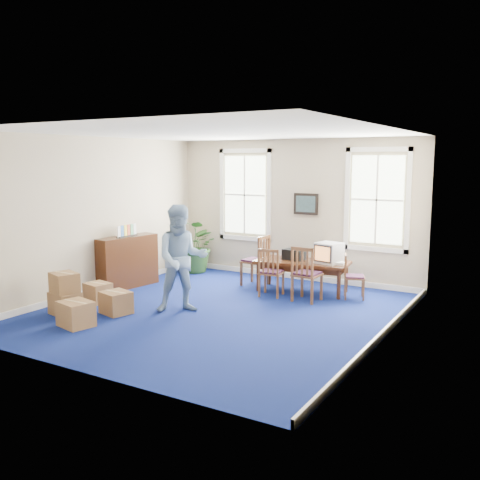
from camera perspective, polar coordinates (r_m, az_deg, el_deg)
The scene contains 25 objects.
floor at distance 9.79m, azimuth -2.30°, elevation -7.66°, with size 6.50×6.50×0.00m, color navy.
ceiling at distance 9.42m, azimuth -2.42°, elevation 11.39°, with size 6.50×6.50×0.00m, color white.
wall_back at distance 12.32m, azimuth 5.85°, elevation 3.22°, with size 6.50×6.50×0.00m, color tan.
wall_front at distance 6.99m, azimuth -16.90°, elevation -1.14°, with size 6.50×6.50×0.00m, color tan.
wall_left at distance 11.37m, azimuth -15.21°, elevation 2.53°, with size 6.50×6.50×0.00m, color tan.
wall_right at distance 8.26m, azimuth 15.45°, elevation 0.36°, with size 6.50×6.50×0.00m, color tan.
baseboard_back at distance 12.53m, azimuth 5.68°, elevation -3.82°, with size 6.00×0.04×0.12m, color white.
baseboard_left at distance 11.60m, azimuth -14.80°, elevation -5.06°, with size 0.04×6.50×0.12m, color white.
baseboard_right at distance 8.61m, azimuth 14.84°, elevation -9.82°, with size 0.04×6.50×0.12m, color white.
window_left at distance 12.87m, azimuth 0.54°, elevation 4.83°, with size 1.40×0.12×2.20m, color white, non-canonical shape.
window_right at distance 11.62m, azimuth 14.40°, elevation 4.17°, with size 1.40×0.12×2.20m, color white, non-canonical shape.
wall_picture at distance 12.14m, azimuth 7.05°, elevation 3.84°, with size 0.58×0.06×0.48m, color black, non-canonical shape.
conference_table at distance 11.27m, azimuth 6.64°, elevation -3.85°, with size 1.91×0.87×0.65m, color #3D1E0E, non-canonical shape.
crt_tv at distance 11.00m, azimuth 9.47°, elevation -1.37°, with size 0.46×0.51×0.42m, color #B7B7BC, non-canonical shape.
game_console at distance 10.90m, azimuth 10.64°, elevation -2.48°, with size 0.17×0.21×0.05m, color white.
equipment_bag at distance 11.31m, azimuth 5.76°, elevation -1.55°, with size 0.43×0.28×0.22m, color black.
chair_near_left at distance 10.82m, azimuth 3.37°, elevation -3.40°, with size 0.45×0.45×0.99m, color brown, non-canonical shape.
chair_near_right at distance 10.49m, azimuth 7.18°, elevation -3.56°, with size 0.49×0.49×1.09m, color brown, non-canonical shape.
chair_end_left at distance 11.71m, azimuth 1.60°, elevation -2.18°, with size 0.50×0.50×1.11m, color brown, non-canonical shape.
chair_end_right at distance 10.85m, azimuth 12.12°, elevation -3.82°, with size 0.40×0.40×0.89m, color brown, non-canonical shape.
man at distance 9.66m, azimuth -6.24°, elevation -2.00°, with size 0.95×0.74×1.95m, color #7B9BBF.
credenza at distance 11.78m, azimuth -11.94°, elevation -2.25°, with size 0.41×1.43×1.13m, color #3D1E0E.
brochure_rack at distance 11.66m, azimuth -11.97°, elevation 1.10°, with size 0.11×0.60×0.27m, color #99999E, non-canonical shape.
potted_plant at distance 13.08m, azimuth -4.63°, elevation -0.59°, with size 1.19×1.04×1.33m, color #254A1C.
cardboard_boxes at distance 9.96m, azimuth -16.99°, elevation -5.40°, with size 1.39×1.39×0.79m, color olive, non-canonical shape.
Camera 1 is at (5.08, -7.91, 2.73)m, focal length 40.00 mm.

